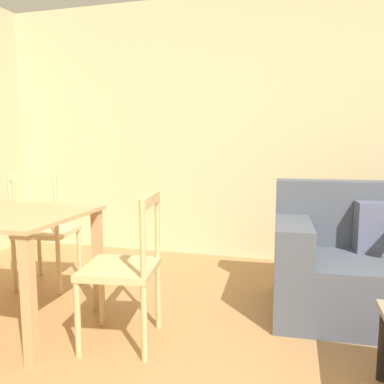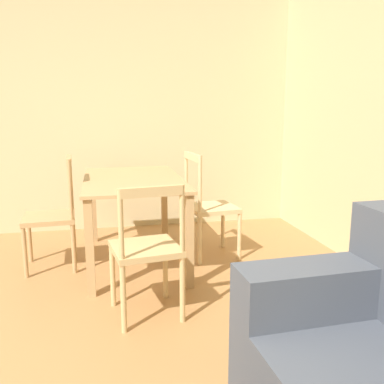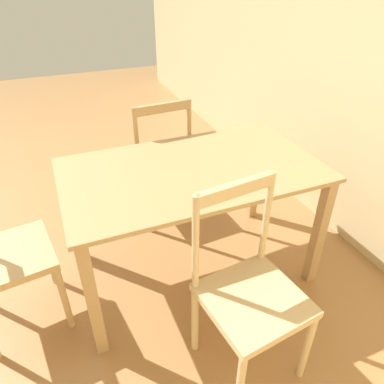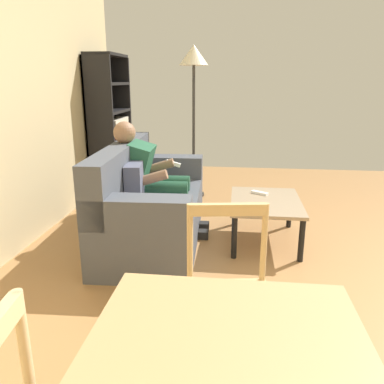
{
  "view_description": "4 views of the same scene",
  "coord_description": "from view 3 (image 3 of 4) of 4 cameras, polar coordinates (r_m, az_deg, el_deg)",
  "views": [
    {
      "loc": [
        0.07,
        -0.83,
        1.2
      ],
      "look_at": [
        -0.53,
        1.41,
        0.9
      ],
      "focal_mm": 35.7,
      "sensor_mm": 36.0,
      "label": 1
    },
    {
      "loc": [
        1.72,
        0.93,
        1.36
      ],
      "look_at": [
        -0.53,
        1.41,
        0.9
      ],
      "focal_mm": 39.42,
      "sensor_mm": 36.0,
      "label": 2
    },
    {
      "loc": [
        -1.26,
        2.79,
        1.73
      ],
      "look_at": [
        -1.92,
        1.18,
        0.6
      ],
      "focal_mm": 33.68,
      "sensor_mm": 36.0,
      "label": 3
    },
    {
      "loc": [
        -2.54,
        1.17,
        1.5
      ],
      "look_at": [
        -0.53,
        1.41,
        0.9
      ],
      "focal_mm": 35.9,
      "sensor_mm": 36.0,
      "label": 4
    }
  ],
  "objects": [
    {
      "name": "wall_side",
      "position": [
        3.39,
        12.64,
        25.48
      ],
      "size": [
        0.12,
        6.28,
        2.66
      ],
      "primitive_type": "cube",
      "color": "#C8B586",
      "rests_on": "ground_plane"
    },
    {
      "name": "dining_chair_by_doorway",
      "position": [
        2.71,
        -5.52,
        4.74
      ],
      "size": [
        0.44,
        0.44,
        0.96
      ],
      "color": "tan",
      "rests_on": "ground_plane"
    },
    {
      "name": "dining_chair_near_wall",
      "position": [
        1.7,
        9.08,
        -15.61
      ],
      "size": [
        0.47,
        0.47,
        0.97
      ],
      "color": "#D1B27F",
      "rests_on": "ground_plane"
    },
    {
      "name": "dining_table",
      "position": [
        2.05,
        0.0,
        1.1
      ],
      "size": [
        1.43,
        0.84,
        0.76
      ],
      "color": "tan",
      "rests_on": "ground_plane"
    },
    {
      "name": "dining_chair_facing_couch",
      "position": [
        2.09,
        -27.87,
        -9.33
      ],
      "size": [
        0.48,
        0.48,
        0.9
      ],
      "color": "tan",
      "rests_on": "ground_plane"
    }
  ]
}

